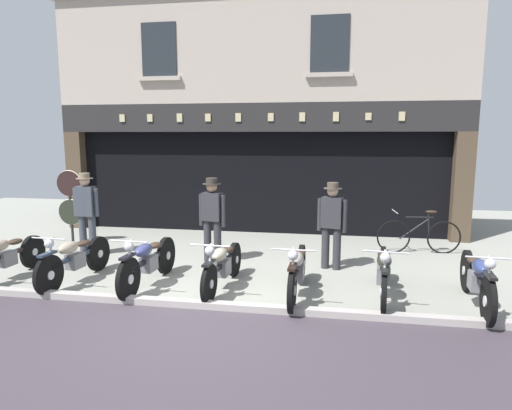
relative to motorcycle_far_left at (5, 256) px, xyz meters
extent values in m
cube|color=gray|center=(3.72, 4.21, -0.46)|extent=(22.33, 10.00, 0.08)
cube|color=#AAA29D|center=(3.72, -0.71, -0.41)|extent=(22.33, 0.16, 0.18)
cube|color=black|center=(3.72, 6.51, 0.88)|extent=(9.50, 4.00, 2.60)
cube|color=#4C3D2D|center=(-1.22, 4.39, 0.88)|extent=(0.44, 0.36, 2.60)
cube|color=#4C3D2D|center=(8.67, 4.39, 0.88)|extent=(0.44, 0.36, 2.60)
cube|color=#23282D|center=(3.72, 4.76, 1.01)|extent=(9.09, 0.03, 2.18)
cube|color=#262424|center=(3.72, 4.33, 2.53)|extent=(10.33, 0.24, 0.70)
cube|color=#C6B789|center=(0.26, 4.20, 2.53)|extent=(0.14, 0.03, 0.19)
cube|color=#C6B789|center=(1.02, 4.20, 2.53)|extent=(0.14, 0.03, 0.19)
cube|color=#C6B789|center=(1.81, 4.20, 2.53)|extent=(0.14, 0.03, 0.21)
cube|color=#C6B789|center=(2.55, 4.20, 2.53)|extent=(0.14, 0.03, 0.19)
cube|color=#C6B789|center=(3.32, 4.20, 2.53)|extent=(0.14, 0.03, 0.21)
cube|color=#C6B789|center=(4.13, 4.20, 2.53)|extent=(0.14, 0.03, 0.19)
cube|color=#C6B789|center=(4.89, 4.20, 2.53)|extent=(0.14, 0.03, 0.21)
cube|color=#C6B789|center=(5.69, 4.20, 2.53)|extent=(0.14, 0.03, 0.22)
cube|color=#C6B789|center=(6.44, 4.20, 2.53)|extent=(0.14, 0.03, 0.17)
cube|color=#C6B789|center=(7.20, 4.20, 2.53)|extent=(0.14, 0.03, 0.21)
cube|color=#B1A394|center=(3.72, 4.41, 4.20)|extent=(10.33, 0.40, 2.63)
cube|color=#23282D|center=(1.32, 4.20, 4.20)|extent=(0.90, 0.02, 1.30)
cube|color=#B1A394|center=(1.32, 4.16, 3.50)|extent=(1.10, 0.12, 0.10)
cube|color=#23282D|center=(5.50, 4.20, 4.20)|extent=(0.90, 0.02, 1.30)
cube|color=#B1A394|center=(5.50, 4.16, 3.50)|extent=(1.10, 0.12, 0.10)
cylinder|color=black|center=(0.03, 0.69, -0.11)|extent=(0.11, 0.63, 0.62)
cylinder|color=silver|center=(0.03, 0.69, -0.11)|extent=(0.12, 0.14, 0.14)
cube|color=black|center=(0.00, 0.02, 0.01)|extent=(0.12, 1.23, 0.07)
cube|color=slate|center=(0.00, 0.02, -0.06)|extent=(0.21, 0.33, 0.26)
ellipsoid|color=#38281E|center=(0.01, 0.26, 0.19)|extent=(0.21, 0.31, 0.10)
cylinder|color=black|center=(1.25, -0.60, -0.09)|extent=(0.12, 0.65, 0.65)
cylinder|color=silver|center=(1.25, -0.60, -0.09)|extent=(0.11, 0.15, 0.14)
cylinder|color=black|center=(1.36, 0.74, -0.09)|extent=(0.13, 0.65, 0.65)
cylinder|color=silver|center=(1.36, 0.74, -0.09)|extent=(0.12, 0.15, 0.14)
cube|color=#293445|center=(1.30, 0.07, 0.03)|extent=(0.17, 1.24, 0.07)
cube|color=slate|center=(1.30, 0.07, -0.04)|extent=(0.22, 0.33, 0.26)
ellipsoid|color=tan|center=(1.29, -0.09, 0.23)|extent=(0.26, 0.48, 0.20)
ellipsoid|color=#38281E|center=(1.32, 0.31, 0.21)|extent=(0.22, 0.31, 0.10)
cube|color=#293445|center=(1.25, -0.60, 0.25)|extent=(0.13, 0.37, 0.04)
sphere|color=silver|center=(1.26, -0.54, 0.41)|extent=(0.15, 0.15, 0.15)
cylinder|color=silver|center=(1.26, -0.54, 0.49)|extent=(0.62, 0.07, 0.02)
cylinder|color=silver|center=(1.25, -0.56, 0.20)|extent=(0.06, 0.27, 0.61)
cylinder|color=black|center=(2.60, -0.61, -0.08)|extent=(0.10, 0.68, 0.67)
cylinder|color=silver|center=(2.60, -0.61, -0.08)|extent=(0.11, 0.15, 0.15)
cylinder|color=black|center=(2.67, 0.79, -0.08)|extent=(0.11, 0.68, 0.67)
cylinder|color=silver|center=(2.67, 0.79, -0.08)|extent=(0.12, 0.15, 0.15)
cube|color=black|center=(2.64, 0.09, 0.04)|extent=(0.13, 1.29, 0.07)
cube|color=slate|center=(2.64, 0.09, -0.03)|extent=(0.22, 0.33, 0.26)
ellipsoid|color=navy|center=(2.63, -0.08, 0.24)|extent=(0.24, 0.47, 0.20)
ellipsoid|color=#38281E|center=(2.65, 0.34, 0.22)|extent=(0.21, 0.31, 0.10)
cube|color=black|center=(2.60, -0.61, 0.28)|extent=(0.12, 0.36, 0.04)
sphere|color=silver|center=(2.61, -0.55, 0.42)|extent=(0.15, 0.15, 0.15)
cylinder|color=silver|center=(2.61, -0.55, 0.50)|extent=(0.62, 0.05, 0.02)
cylinder|color=silver|center=(2.61, -0.57, 0.21)|extent=(0.05, 0.25, 0.62)
cylinder|color=black|center=(3.86, -0.52, -0.11)|extent=(0.11, 0.61, 0.61)
cylinder|color=silver|center=(3.86, -0.52, -0.11)|extent=(0.11, 0.14, 0.13)
cylinder|color=black|center=(3.94, 0.86, -0.11)|extent=(0.12, 0.61, 0.61)
cylinder|color=silver|center=(3.94, 0.86, -0.11)|extent=(0.12, 0.14, 0.13)
cube|color=black|center=(3.90, 0.17, 0.01)|extent=(0.15, 1.27, 0.07)
cube|color=slate|center=(3.90, 0.17, -0.06)|extent=(0.22, 0.33, 0.26)
ellipsoid|color=#ACA48B|center=(3.89, 0.00, 0.21)|extent=(0.25, 0.47, 0.20)
ellipsoid|color=#38281E|center=(3.92, 0.42, 0.19)|extent=(0.22, 0.31, 0.10)
cube|color=black|center=(3.86, -0.52, 0.21)|extent=(0.12, 0.37, 0.04)
sphere|color=silver|center=(3.86, -0.46, 0.39)|extent=(0.15, 0.15, 0.15)
cylinder|color=silver|center=(3.86, -0.46, 0.47)|extent=(0.62, 0.06, 0.02)
cylinder|color=silver|center=(3.86, -0.48, 0.18)|extent=(0.05, 0.23, 0.62)
cylinder|color=black|center=(5.12, -0.67, -0.09)|extent=(0.09, 0.66, 0.66)
cylinder|color=silver|center=(5.12, -0.67, -0.09)|extent=(0.10, 0.15, 0.15)
cylinder|color=black|center=(5.16, 0.70, -0.09)|extent=(0.10, 0.66, 0.66)
cylinder|color=silver|center=(5.16, 0.70, -0.09)|extent=(0.11, 0.15, 0.15)
cube|color=black|center=(5.14, 0.02, 0.03)|extent=(0.11, 1.26, 0.07)
cube|color=slate|center=(5.14, 0.02, -0.04)|extent=(0.21, 0.33, 0.26)
ellipsoid|color=#A3998D|center=(5.14, -0.15, 0.23)|extent=(0.23, 0.47, 0.20)
ellipsoid|color=#38281E|center=(5.15, 0.26, 0.21)|extent=(0.21, 0.31, 0.10)
cube|color=black|center=(5.12, -0.67, 0.26)|extent=(0.11, 0.36, 0.04)
sphere|color=silver|center=(5.12, -0.61, 0.41)|extent=(0.15, 0.15, 0.15)
cylinder|color=silver|center=(5.12, -0.61, 0.49)|extent=(0.62, 0.04, 0.02)
cylinder|color=silver|center=(5.12, -0.63, 0.20)|extent=(0.04, 0.29, 0.60)
cylinder|color=black|center=(6.40, -0.51, -0.10)|extent=(0.13, 0.64, 0.63)
cylinder|color=silver|center=(6.40, -0.51, -0.10)|extent=(0.11, 0.15, 0.14)
cylinder|color=black|center=(6.54, 0.92, -0.10)|extent=(0.14, 0.64, 0.63)
cylinder|color=silver|center=(6.54, 0.92, -0.10)|extent=(0.12, 0.15, 0.14)
cube|color=black|center=(6.47, 0.21, 0.02)|extent=(0.19, 1.33, 0.07)
cube|color=slate|center=(6.47, 0.21, -0.05)|extent=(0.23, 0.34, 0.26)
ellipsoid|color=#262A1F|center=(6.46, 0.03, 0.22)|extent=(0.26, 0.48, 0.20)
ellipsoid|color=#38281E|center=(6.50, 0.46, 0.20)|extent=(0.23, 0.32, 0.10)
cube|color=black|center=(6.40, -0.51, 0.24)|extent=(0.13, 0.37, 0.04)
sphere|color=silver|center=(6.41, -0.45, 0.40)|extent=(0.15, 0.15, 0.15)
cylinder|color=silver|center=(6.41, -0.45, 0.48)|extent=(0.62, 0.08, 0.02)
cylinder|color=silver|center=(6.41, -0.47, 0.19)|extent=(0.06, 0.27, 0.61)
cylinder|color=black|center=(7.73, -0.67, -0.08)|extent=(0.12, 0.68, 0.67)
cylinder|color=silver|center=(7.73, -0.67, -0.08)|extent=(0.11, 0.16, 0.15)
cylinder|color=black|center=(7.84, 0.74, -0.08)|extent=(0.13, 0.68, 0.67)
cylinder|color=silver|center=(7.84, 0.74, -0.08)|extent=(0.12, 0.16, 0.15)
cube|color=black|center=(7.79, 0.03, 0.04)|extent=(0.17, 1.30, 0.07)
cube|color=slate|center=(7.79, 0.03, -0.03)|extent=(0.23, 0.34, 0.26)
ellipsoid|color=navy|center=(7.77, -0.13, 0.24)|extent=(0.26, 0.48, 0.20)
ellipsoid|color=#38281E|center=(7.81, 0.29, 0.22)|extent=(0.22, 0.32, 0.10)
cube|color=black|center=(7.73, -0.67, 0.28)|extent=(0.13, 0.37, 0.04)
sphere|color=silver|center=(7.73, -0.61, 0.42)|extent=(0.15, 0.15, 0.15)
cylinder|color=silver|center=(7.73, -0.61, 0.50)|extent=(0.62, 0.07, 0.02)
cylinder|color=silver|center=(7.73, -0.63, 0.21)|extent=(0.06, 0.26, 0.61)
cylinder|color=#3D424C|center=(0.71, 1.68, 0.02)|extent=(0.15, 0.15, 0.87)
cylinder|color=#3D424C|center=(0.49, 1.68, 0.02)|extent=(0.15, 0.15, 0.87)
cube|color=#3D424C|center=(0.60, 1.68, 0.74)|extent=(0.38, 0.23, 0.62)
cube|color=silver|center=(0.60, 1.80, 0.82)|extent=(0.14, 0.02, 0.35)
cube|color=#47234C|center=(0.60, 1.81, 0.80)|extent=(0.05, 0.01, 0.32)
cylinder|color=#3D424C|center=(0.84, 1.68, 0.72)|extent=(0.09, 0.09, 0.58)
cylinder|color=#3D424C|center=(0.37, 1.68, 0.72)|extent=(0.09, 0.09, 0.58)
sphere|color=beige|center=(0.60, 1.68, 1.16)|extent=(0.20, 0.20, 0.20)
cylinder|color=#7F705B|center=(0.60, 1.68, 1.22)|extent=(0.34, 0.34, 0.01)
cylinder|color=#7F705B|center=(0.60, 1.68, 1.27)|extent=(0.21, 0.21, 0.11)
cylinder|color=#2D2D33|center=(3.43, 1.62, 0.02)|extent=(0.15, 0.15, 0.87)
cylinder|color=#2D2D33|center=(3.22, 1.66, 0.02)|extent=(0.15, 0.15, 0.87)
cube|color=#2D2D33|center=(3.32, 1.64, 0.71)|extent=(0.41, 0.28, 0.56)
cube|color=white|center=(3.34, 1.75, 0.77)|extent=(0.14, 0.04, 0.31)
cube|color=black|center=(3.35, 1.77, 0.76)|extent=(0.05, 0.02, 0.29)
cylinder|color=#2D2D33|center=(3.56, 1.60, 0.63)|extent=(0.09, 0.09, 0.63)
cylinder|color=#2D2D33|center=(3.09, 1.68, 0.63)|extent=(0.09, 0.09, 0.63)
sphere|color=tan|center=(3.32, 1.64, 1.10)|extent=(0.21, 0.21, 0.21)
cylinder|color=#332D28|center=(3.32, 1.64, 1.16)|extent=(0.36, 0.36, 0.01)
cylinder|color=#332D28|center=(3.32, 1.64, 1.22)|extent=(0.22, 0.22, 0.12)
cylinder|color=#2D2D33|center=(5.76, 1.56, -0.01)|extent=(0.15, 0.15, 0.82)
cylinder|color=#2D2D33|center=(5.55, 1.62, -0.01)|extent=(0.15, 0.15, 0.82)
cube|color=#2D2D33|center=(5.66, 1.59, 0.67)|extent=(0.42, 0.31, 0.58)
cube|color=white|center=(5.68, 1.70, 0.74)|extent=(0.14, 0.05, 0.32)
cube|color=#47234C|center=(5.69, 1.71, 0.73)|extent=(0.05, 0.02, 0.30)
cylinder|color=#2D2D33|center=(5.88, 1.53, 0.61)|extent=(0.09, 0.09, 0.61)
cylinder|color=#2D2D33|center=(5.43, 1.65, 0.61)|extent=(0.09, 0.09, 0.61)
sphere|color=tan|center=(5.66, 1.59, 1.07)|extent=(0.20, 0.20, 0.20)
cylinder|color=#4C4238|center=(5.66, 1.59, 1.12)|extent=(0.34, 0.34, 0.01)
cylinder|color=#4C4238|center=(5.66, 1.59, 1.18)|extent=(0.21, 0.21, 0.11)
cylinder|color=#232328|center=(-0.35, 2.62, 0.44)|extent=(0.06, 0.06, 1.71)
cylinder|color=black|center=(-0.35, 2.60, 1.00)|extent=(0.59, 0.03, 0.59)
torus|color=beige|center=(-0.35, 2.62, 1.00)|extent=(0.61, 0.04, 0.61)
cylinder|color=#23281E|center=(-0.35, 2.60, 0.33)|extent=(0.59, 0.03, 0.59)
torus|color=beige|center=(-0.35, 2.62, 0.33)|extent=(0.61, 0.04, 0.61)
cube|color=silver|center=(5.43, 4.61, 1.21)|extent=(0.79, 0.02, 0.92)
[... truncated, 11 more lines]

